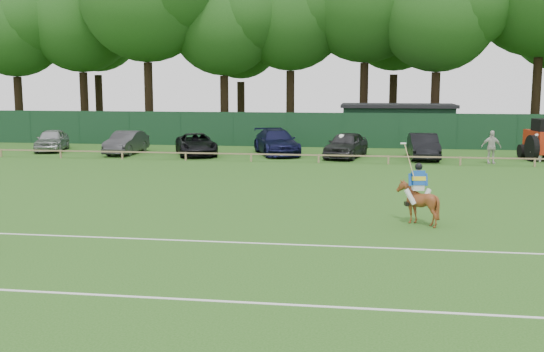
% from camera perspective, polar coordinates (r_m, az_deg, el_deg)
% --- Properties ---
extents(ground, '(160.00, 160.00, 0.00)m').
position_cam_1_polar(ground, '(19.69, -2.75, -5.27)').
color(ground, '#1E4C14').
rests_on(ground, ground).
extents(horse_chestnut, '(1.37, 1.49, 1.43)m').
position_cam_1_polar(horse_chestnut, '(21.50, 12.91, -2.35)').
color(horse_chestnut, brown).
rests_on(horse_chestnut, ground).
extents(sedan_silver, '(2.93, 4.74, 1.51)m').
position_cam_1_polar(sedan_silver, '(45.97, -19.12, 3.07)').
color(sedan_silver, '#9EA0A3').
rests_on(sedan_silver, ground).
extents(sedan_grey, '(1.60, 4.52, 1.49)m').
position_cam_1_polar(sedan_grey, '(42.72, -12.93, 2.94)').
color(sedan_grey, '#303032').
rests_on(sedan_grey, ground).
extents(suv_black, '(4.00, 5.52, 1.40)m').
position_cam_1_polar(suv_black, '(41.20, -6.82, 2.83)').
color(suv_black, black).
rests_on(suv_black, ground).
extents(sedan_navy, '(4.07, 6.01, 1.62)m').
position_cam_1_polar(sedan_navy, '(41.26, 0.40, 3.05)').
color(sedan_navy, '#111337').
rests_on(sedan_navy, ground).
extents(hatch_grey, '(3.00, 5.03, 1.60)m').
position_cam_1_polar(hatch_grey, '(39.79, 6.65, 2.79)').
color(hatch_grey, '#29292B').
rests_on(hatch_grey, ground).
extents(estate_black, '(1.75, 4.74, 1.55)m').
position_cam_1_polar(estate_black, '(39.97, 13.41, 2.60)').
color(estate_black, black).
rests_on(estate_black, ground).
extents(spectator_left, '(1.03, 0.70, 1.47)m').
position_cam_1_polar(spectator_left, '(39.53, 6.25, 2.66)').
color(spectator_left, white).
rests_on(spectator_left, ground).
extents(spectator_mid, '(1.15, 0.55, 1.91)m').
position_cam_1_polar(spectator_mid, '(38.70, 19.05, 2.46)').
color(spectator_mid, beige).
rests_on(spectator_mid, ground).
extents(spectator_right, '(0.82, 0.53, 1.67)m').
position_cam_1_polar(spectator_right, '(40.74, 22.68, 2.38)').
color(spectator_right, silver).
rests_on(spectator_right, ground).
extents(rider_chestnut, '(0.96, 0.53, 2.05)m').
position_cam_1_polar(rider_chestnut, '(21.37, 12.97, -0.56)').
color(rider_chestnut, silver).
rests_on(rider_chestnut, ground).
extents(pitch_lines, '(60.00, 5.10, 0.01)m').
position_cam_1_polar(pitch_lines, '(16.39, -5.16, -8.09)').
color(pitch_lines, silver).
rests_on(pitch_lines, ground).
extents(pitch_rail, '(62.10, 0.10, 0.50)m').
position_cam_1_polar(pitch_rail, '(37.19, 2.67, 1.90)').
color(pitch_rail, '#997F5B').
rests_on(pitch_rail, ground).
extents(perimeter_fence, '(92.08, 0.08, 2.50)m').
position_cam_1_polar(perimeter_fence, '(46.04, 3.83, 4.14)').
color(perimeter_fence, '#14351E').
rests_on(perimeter_fence, ground).
extents(utility_shed, '(8.40, 4.40, 3.04)m').
position_cam_1_polar(utility_shed, '(48.91, 11.18, 4.59)').
color(utility_shed, '#14331E').
rests_on(utility_shed, ground).
extents(tree_row, '(96.00, 12.00, 21.00)m').
position_cam_1_polar(tree_row, '(53.99, 6.65, 3.40)').
color(tree_row, '#26561C').
rests_on(tree_row, ground).
extents(tractor, '(2.40, 3.23, 2.50)m').
position_cam_1_polar(tractor, '(41.59, 23.13, 2.94)').
color(tractor, '#B12710').
rests_on(tractor, ground).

